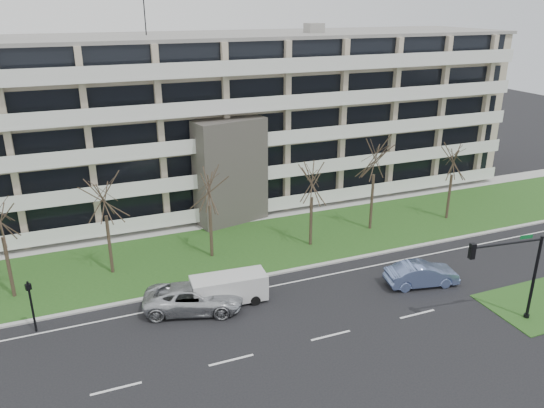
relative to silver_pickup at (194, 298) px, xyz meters
name	(u,v)px	position (x,y,z in m)	size (l,w,h in m)	color
ground	(331,336)	(6.62, -5.64, -0.85)	(160.00, 160.00, 0.00)	black
grass_verge	(253,245)	(6.62, 7.36, -0.82)	(90.00, 10.00, 0.06)	#214C19
curb	(278,273)	(6.62, 2.36, -0.79)	(90.00, 0.35, 0.12)	#B2B2AD
sidewalk	(232,220)	(6.62, 12.86, -0.81)	(90.00, 2.00, 0.08)	#B2B2AD
grass_median	(541,304)	(20.62, -7.64, -0.82)	(7.00, 5.00, 0.06)	#214C19
lane_edge_line	(286,283)	(6.62, 0.86, -0.84)	(90.00, 0.12, 0.01)	white
apartment_building	(207,120)	(6.61, 19.68, 6.77)	(60.50, 15.10, 18.75)	#B9A790
silver_pickup	(194,298)	(0.00, 0.00, 0.00)	(2.81, 6.09, 1.69)	#B9BBC1
blue_sedan	(422,274)	(15.04, -2.69, -0.04)	(1.71, 4.89, 1.61)	#6B80B9
white_van	(230,286)	(2.38, 0.07, 0.26)	(4.89, 2.23, 1.85)	silver
traffic_signal	(513,268)	(16.91, -8.28, 2.82)	(4.87, 0.86, 5.66)	black
pedestrian_signal	(31,300)	(-9.12, 1.17, 1.24)	(0.37, 0.33, 3.28)	black
tree_2	(103,193)	(-4.17, 6.89, 5.19)	(3.88, 3.88, 7.76)	#382B21
tree_3	(209,185)	(3.07, 6.75, 4.85)	(3.66, 3.66, 7.33)	#382B21
tree_4	(312,178)	(10.84, 5.79, 4.70)	(3.57, 3.57, 7.13)	#382B21
tree_5	(375,152)	(16.90, 6.77, 5.83)	(4.29, 4.29, 8.58)	#382B21
tree_6	(454,157)	(24.43, 6.22, 4.78)	(3.62, 3.62, 7.24)	#382B21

